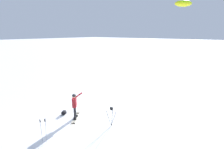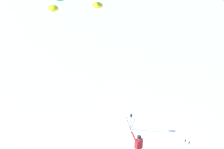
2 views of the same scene
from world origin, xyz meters
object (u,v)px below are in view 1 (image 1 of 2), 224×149
at_px(snowboarder, 75,103).
at_px(camera_tripod, 111,113).
at_px(ski_poles, 43,128).
at_px(snowboard, 76,118).
at_px(gear_bag_large, 64,113).

relative_size(snowboarder, camera_tripod, 1.43).
bearing_deg(ski_poles, snowboard, -164.51).
bearing_deg(camera_tripod, gear_bag_large, -73.96).
distance_m(snowboarder, ski_poles, 2.75).
bearing_deg(camera_tripod, ski_poles, -27.06).
relative_size(snowboarder, snowboard, 1.23).
height_order(gear_bag_large, ski_poles, ski_poles).
xyz_separation_m(snowboarder, snowboard, (-0.02, -0.00, -1.08)).
bearing_deg(snowboard, snowboarder, 13.25).
bearing_deg(snowboarder, snowboard, -166.75).
relative_size(snowboard, ski_poles, 1.10).
bearing_deg(gear_bag_large, snowboard, 100.69).
bearing_deg(snowboarder, ski_poles, 15.51).
relative_size(snowboard, camera_tripod, 1.16).
relative_size(snowboarder, ski_poles, 1.36).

